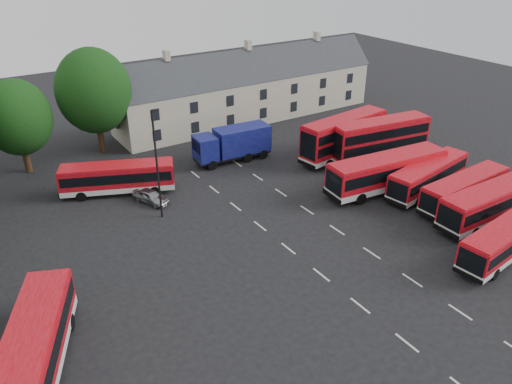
{
  "coord_description": "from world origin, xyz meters",
  "views": [
    {
      "loc": [
        -19.76,
        -23.8,
        21.83
      ],
      "look_at": [
        0.79,
        7.84,
        2.2
      ],
      "focal_mm": 35.0,
      "sensor_mm": 36.0,
      "label": 1
    }
  ],
  "objects_px": {
    "silver_car": "(151,196)",
    "lamppost": "(157,162)",
    "bus_row_a": "(507,237)",
    "box_truck": "(233,143)",
    "bus_dd_south": "(380,138)",
    "bus_west": "(33,351)"
  },
  "relations": [
    {
      "from": "box_truck",
      "to": "silver_car",
      "type": "relative_size",
      "value": 2.33
    },
    {
      "from": "bus_row_a",
      "to": "box_truck",
      "type": "bearing_deg",
      "value": 100.29
    },
    {
      "from": "bus_row_a",
      "to": "lamppost",
      "type": "bearing_deg",
      "value": 128.29
    },
    {
      "from": "bus_dd_south",
      "to": "bus_west",
      "type": "bearing_deg",
      "value": -154.8
    },
    {
      "from": "bus_dd_south",
      "to": "lamppost",
      "type": "bearing_deg",
      "value": -174.86
    },
    {
      "from": "bus_dd_south",
      "to": "bus_west",
      "type": "xyz_separation_m",
      "value": [
        -37.28,
        -11.29,
        -0.64
      ]
    },
    {
      "from": "bus_dd_south",
      "to": "silver_car",
      "type": "xyz_separation_m",
      "value": [
        -24.26,
        4.34,
        -1.96
      ]
    },
    {
      "from": "bus_west",
      "to": "bus_row_a",
      "type": "bearing_deg",
      "value": -78.92
    },
    {
      "from": "bus_row_a",
      "to": "lamppost",
      "type": "distance_m",
      "value": 27.69
    },
    {
      "from": "bus_west",
      "to": "silver_car",
      "type": "relative_size",
      "value": 3.17
    },
    {
      "from": "box_truck",
      "to": "bus_west",
      "type": "bearing_deg",
      "value": -136.23
    },
    {
      "from": "silver_car",
      "to": "lamppost",
      "type": "relative_size",
      "value": 0.38
    },
    {
      "from": "bus_row_a",
      "to": "box_truck",
      "type": "height_order",
      "value": "box_truck"
    },
    {
      "from": "box_truck",
      "to": "lamppost",
      "type": "distance_m",
      "value": 13.73
    },
    {
      "from": "bus_dd_south",
      "to": "bus_west",
      "type": "relative_size",
      "value": 0.98
    },
    {
      "from": "bus_row_a",
      "to": "silver_car",
      "type": "height_order",
      "value": "bus_row_a"
    },
    {
      "from": "bus_west",
      "to": "lamppost",
      "type": "xyz_separation_m",
      "value": [
        12.82,
        12.66,
        3.21
      ]
    },
    {
      "from": "box_truck",
      "to": "lamppost",
      "type": "height_order",
      "value": "lamppost"
    },
    {
      "from": "bus_row_a",
      "to": "silver_car",
      "type": "relative_size",
      "value": 2.83
    },
    {
      "from": "bus_dd_south",
      "to": "box_truck",
      "type": "height_order",
      "value": "bus_dd_south"
    },
    {
      "from": "bus_row_a",
      "to": "lamppost",
      "type": "xyz_separation_m",
      "value": [
        -19.24,
        19.61,
        3.43
      ]
    },
    {
      "from": "box_truck",
      "to": "silver_car",
      "type": "distance_m",
      "value": 11.98
    }
  ]
}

